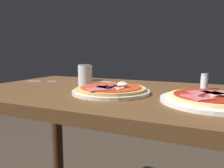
% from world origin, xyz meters
% --- Properties ---
extents(dining_table, '(1.19, 0.71, 0.77)m').
position_xyz_m(dining_table, '(0.00, 0.00, 0.64)').
color(dining_table, brown).
rests_on(dining_table, ground).
extents(pizza_foreground, '(0.30, 0.30, 0.05)m').
position_xyz_m(pizza_foreground, '(0.03, -0.07, 0.79)').
color(pizza_foreground, silver).
rests_on(pizza_foreground, dining_table).
extents(pizza_across_left, '(0.32, 0.32, 0.03)m').
position_xyz_m(pizza_across_left, '(0.38, -0.09, 0.79)').
color(pizza_across_left, white).
rests_on(pizza_across_left, dining_table).
extents(water_glass_near, '(0.07, 0.07, 0.09)m').
position_xyz_m(water_glass_near, '(-0.26, 0.22, 0.81)').
color(water_glass_near, silver).
rests_on(water_glass_near, dining_table).
extents(water_glass_far, '(0.07, 0.07, 0.09)m').
position_xyz_m(water_glass_far, '(-0.17, 0.07, 0.81)').
color(water_glass_far, silver).
rests_on(water_glass_far, dining_table).
extents(fork, '(0.15, 0.07, 0.00)m').
position_xyz_m(fork, '(-0.46, 0.08, 0.78)').
color(fork, silver).
rests_on(fork, dining_table).
extents(knife, '(0.19, 0.08, 0.01)m').
position_xyz_m(knife, '(-0.05, 0.18, 0.78)').
color(knife, silver).
rests_on(knife, dining_table).
extents(salt_shaker, '(0.03, 0.03, 0.07)m').
position_xyz_m(salt_shaker, '(0.35, 0.17, 0.81)').
color(salt_shaker, white).
rests_on(salt_shaker, dining_table).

